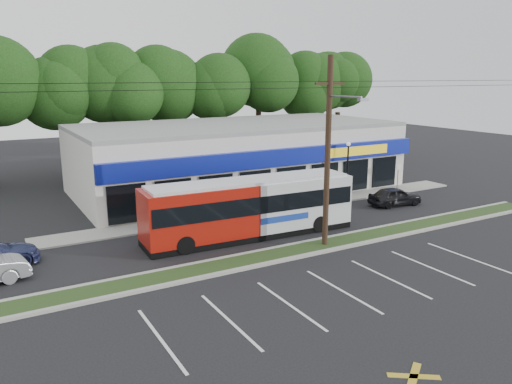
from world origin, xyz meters
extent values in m
plane|color=black|center=(0.00, 0.00, 0.00)|extent=(120.00, 120.00, 0.00)
cube|color=#233B18|center=(0.00, 1.00, 0.06)|extent=(40.00, 1.60, 0.12)
cube|color=#9E9E93|center=(0.00, 0.15, 0.07)|extent=(40.00, 0.25, 0.14)
cube|color=#9E9E93|center=(0.00, 1.85, 0.07)|extent=(40.00, 0.25, 0.14)
cube|color=#9E9E93|center=(5.00, 9.00, 0.05)|extent=(32.00, 2.20, 0.10)
cube|color=beige|center=(5.50, 16.00, 2.50)|extent=(25.00, 12.00, 5.00)
cube|color=#0F1C92|center=(5.50, 9.75, 3.40)|extent=(25.00, 0.50, 1.20)
cube|color=black|center=(5.50, 9.94, 1.40)|extent=(24.00, 0.12, 2.40)
cube|color=yellow|center=(12.50, 9.48, 3.40)|extent=(6.00, 0.06, 0.70)
cube|color=gray|center=(5.50, 16.00, 5.15)|extent=(25.00, 12.00, 0.30)
cylinder|color=black|center=(3.00, 1.00, 5.00)|extent=(0.30, 0.30, 10.00)
cube|color=black|center=(3.00, 1.00, 8.60)|extent=(1.80, 0.12, 0.12)
cylinder|color=#59595E|center=(3.00, -0.20, 8.00)|extent=(0.10, 2.40, 0.10)
cube|color=#59595E|center=(3.00, -1.50, 7.90)|extent=(0.50, 0.25, 0.15)
cylinder|color=black|center=(0.00, 1.00, 8.70)|extent=(50.00, 0.02, 0.02)
cylinder|color=black|center=(0.00, 1.00, 8.40)|extent=(50.00, 0.02, 0.02)
cylinder|color=black|center=(11.00, 8.80, 2.00)|extent=(0.12, 0.12, 4.00)
sphere|color=silver|center=(11.00, 8.80, 4.10)|extent=(0.30, 0.30, 0.30)
cylinder|color=#59595E|center=(16.00, 8.60, 1.10)|extent=(0.06, 0.06, 2.20)
cube|color=white|center=(16.00, 8.55, 2.00)|extent=(0.45, 0.04, 0.45)
cylinder|color=black|center=(-11.00, 26.00, 2.86)|extent=(0.56, 0.56, 5.72)
cylinder|color=black|center=(-6.00, 26.00, 2.86)|extent=(0.56, 0.56, 5.72)
sphere|color=black|center=(-6.00, 26.00, 8.45)|extent=(6.76, 6.76, 6.76)
cylinder|color=black|center=(-1.00, 26.00, 2.86)|extent=(0.56, 0.56, 5.72)
sphere|color=black|center=(-1.00, 26.00, 8.45)|extent=(6.76, 6.76, 6.76)
cylinder|color=black|center=(4.00, 26.00, 2.86)|extent=(0.56, 0.56, 5.72)
sphere|color=black|center=(4.00, 26.00, 8.45)|extent=(6.76, 6.76, 6.76)
cylinder|color=black|center=(9.00, 26.00, 2.86)|extent=(0.56, 0.56, 5.72)
sphere|color=black|center=(9.00, 26.00, 8.45)|extent=(6.76, 6.76, 6.76)
cylinder|color=black|center=(14.00, 26.00, 2.86)|extent=(0.56, 0.56, 5.72)
sphere|color=black|center=(14.00, 26.00, 8.45)|extent=(6.76, 6.76, 6.76)
cylinder|color=black|center=(19.00, 26.00, 2.86)|extent=(0.56, 0.56, 5.72)
sphere|color=black|center=(19.00, 26.00, 8.45)|extent=(6.76, 6.76, 6.76)
cylinder|color=black|center=(24.00, 26.00, 2.86)|extent=(0.56, 0.56, 5.72)
sphere|color=black|center=(24.00, 26.00, 8.45)|extent=(6.76, 6.76, 6.76)
cube|color=#9B150B|center=(-2.73, 4.64, 1.77)|extent=(6.27, 2.84, 2.82)
cube|color=silver|center=(3.42, 4.36, 1.77)|extent=(6.27, 2.84, 2.82)
cube|color=black|center=(0.35, 4.50, 0.20)|extent=(12.42, 3.08, 0.36)
cube|color=black|center=(0.35, 4.50, 2.10)|extent=(12.17, 3.18, 0.97)
cube|color=black|center=(6.53, 4.22, 1.95)|extent=(0.16, 2.18, 1.44)
cube|color=#193899|center=(1.82, 3.13, 1.18)|extent=(3.08, 0.17, 0.36)
cube|color=silver|center=(0.35, 4.50, 3.23)|extent=(11.79, 2.84, 0.18)
cylinder|color=black|center=(-4.01, 3.54, 0.49)|extent=(1.00, 0.33, 0.99)
cylinder|color=black|center=(-3.91, 5.86, 0.49)|extent=(1.00, 0.33, 0.99)
cylinder|color=black|center=(4.23, 3.16, 0.49)|extent=(1.00, 0.33, 0.99)
cylinder|color=black|center=(4.33, 5.48, 0.49)|extent=(1.00, 0.33, 0.99)
imported|color=black|center=(12.64, 5.50, 0.66)|extent=(4.04, 1.99, 1.32)
imported|color=silver|center=(3.62, 6.90, 0.88)|extent=(0.72, 0.55, 1.75)
imported|color=beige|center=(2.46, 8.50, 0.88)|extent=(1.06, 0.98, 1.76)
camera|label=1|loc=(-12.94, -19.38, 8.98)|focal=35.00mm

